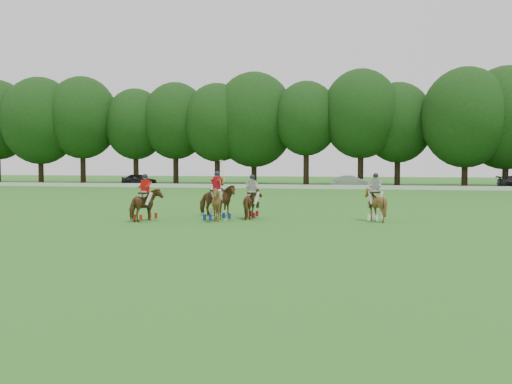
% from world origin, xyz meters
% --- Properties ---
extents(ground, '(180.00, 180.00, 0.00)m').
position_xyz_m(ground, '(0.00, 0.00, 0.00)').
color(ground, '#317521').
rests_on(ground, ground).
extents(tree_line, '(117.98, 14.32, 14.75)m').
position_xyz_m(tree_line, '(0.26, 48.05, 8.23)').
color(tree_line, black).
rests_on(tree_line, ground).
extents(boundary_rail, '(120.00, 0.10, 0.44)m').
position_xyz_m(boundary_rail, '(0.00, 38.00, 0.22)').
color(boundary_rail, white).
rests_on(boundary_rail, ground).
extents(car_left, '(4.41, 2.12, 1.45)m').
position_xyz_m(car_left, '(-19.85, 42.50, 0.73)').
color(car_left, black).
rests_on(car_left, ground).
extents(car_mid, '(4.23, 1.75, 1.36)m').
position_xyz_m(car_mid, '(5.71, 42.50, 0.68)').
color(car_mid, '#97979C').
rests_on(car_mid, ground).
extents(polo_red_a, '(1.32, 2.01, 2.27)m').
position_xyz_m(polo_red_a, '(-2.58, 3.01, 0.82)').
color(polo_red_a, '#503115').
rests_on(polo_red_a, ground).
extents(polo_red_b, '(2.14, 2.05, 2.91)m').
position_xyz_m(polo_red_b, '(0.15, 6.18, 0.86)').
color(polo_red_b, '#503115').
rests_on(polo_red_b, ground).
extents(polo_red_c, '(1.98, 2.04, 2.40)m').
position_xyz_m(polo_red_c, '(0.84, 3.62, 0.87)').
color(polo_red_c, '#503115').
rests_on(polo_red_c, ground).
extents(polo_stripe_a, '(1.12, 1.82, 2.22)m').
position_xyz_m(polo_stripe_a, '(2.23, 5.19, 0.79)').
color(polo_stripe_a, '#503115').
rests_on(polo_stripe_a, ground).
extents(polo_stripe_b, '(1.55, 1.68, 2.32)m').
position_xyz_m(polo_stripe_b, '(8.29, 5.23, 0.83)').
color(polo_stripe_b, '#503115').
rests_on(polo_stripe_b, ground).
extents(polo_ball, '(0.09, 0.09, 0.09)m').
position_xyz_m(polo_ball, '(1.24, 3.65, 0.04)').
color(polo_ball, white).
rests_on(polo_ball, ground).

